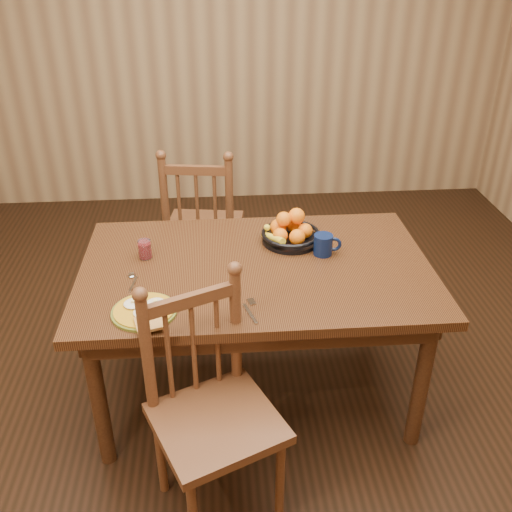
{
  "coord_description": "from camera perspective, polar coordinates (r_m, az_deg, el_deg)",
  "views": [
    {
      "loc": [
        -0.17,
        -2.24,
        2.08
      ],
      "look_at": [
        0.0,
        0.0,
        0.8
      ],
      "focal_mm": 40.0,
      "sensor_mm": 36.0,
      "label": 1
    }
  ],
  "objects": [
    {
      "name": "room",
      "position": [
        2.36,
        0.0,
        11.67
      ],
      "size": [
        4.52,
        5.02,
        2.72
      ],
      "color": "black",
      "rests_on": "ground"
    },
    {
      "name": "breakfast_plate",
      "position": [
        2.33,
        -11.08,
        -5.43
      ],
      "size": [
        0.26,
        0.3,
        0.04
      ],
      "color": "#59601E",
      "rests_on": "dining_table"
    },
    {
      "name": "juice_glass",
      "position": [
        2.7,
        -11.05,
        0.62
      ],
      "size": [
        0.06,
        0.06,
        0.09
      ],
      "color": "silver",
      "rests_on": "dining_table"
    },
    {
      "name": "dining_table",
      "position": [
        2.65,
        0.0,
        -2.53
      ],
      "size": [
        1.6,
        1.0,
        0.75
      ],
      "color": "black",
      "rests_on": "ground"
    },
    {
      "name": "fork",
      "position": [
        2.31,
        -0.55,
        -5.37
      ],
      "size": [
        0.06,
        0.18,
        0.0
      ],
      "rotation": [
        0.0,
        0.0,
        0.29
      ],
      "color": "silver",
      "rests_on": "dining_table"
    },
    {
      "name": "chair_far",
      "position": [
        3.54,
        -5.34,
        2.87
      ],
      "size": [
        0.51,
        0.5,
        1.01
      ],
      "rotation": [
        0.0,
        0.0,
        3.0
      ],
      "color": "#452914",
      "rests_on": "ground"
    },
    {
      "name": "spoon",
      "position": [
        2.57,
        -12.28,
        -2.16
      ],
      "size": [
        0.05,
        0.16,
        0.01
      ],
      "rotation": [
        0.0,
        0.0,
        -0.15
      ],
      "color": "silver",
      "rests_on": "dining_table"
    },
    {
      "name": "fruit_bowl",
      "position": [
        2.79,
        3.43,
        2.41
      ],
      "size": [
        0.29,
        0.29,
        0.17
      ],
      "color": "black",
      "rests_on": "dining_table"
    },
    {
      "name": "coffee_mug",
      "position": [
        2.7,
        6.82,
        1.16
      ],
      "size": [
        0.13,
        0.09,
        0.1
      ],
      "color": "#091536",
      "rests_on": "dining_table"
    },
    {
      "name": "chair_near",
      "position": [
        2.27,
        -4.44,
        -15.25
      ],
      "size": [
        0.58,
        0.57,
        0.99
      ],
      "rotation": [
        0.0,
        0.0,
        0.42
      ],
      "color": "#452914",
      "rests_on": "ground"
    }
  ]
}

